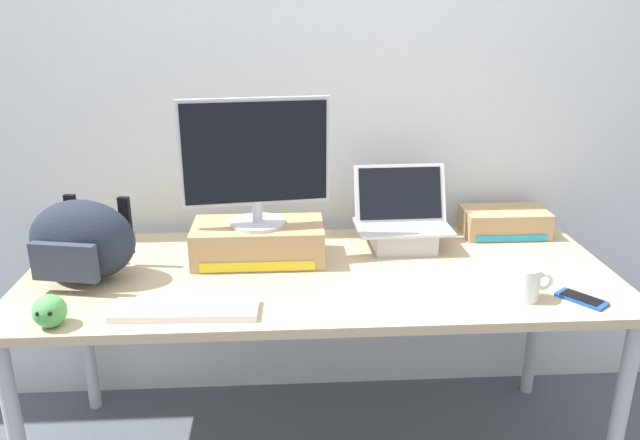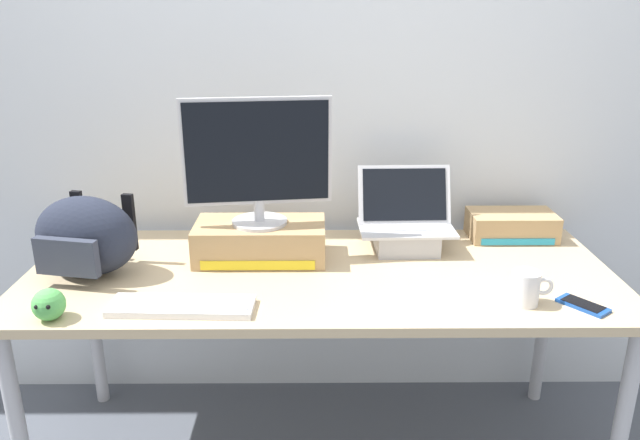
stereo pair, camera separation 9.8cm
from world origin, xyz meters
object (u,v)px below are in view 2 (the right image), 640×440
coffee_mug (526,288)px  plush_toy (49,304)px  external_keyboard (182,306)px  cell_phone (583,305)px  messenger_backpack (86,236)px  toner_box_yellow (260,241)px  desktop_monitor (258,160)px  open_laptop (405,231)px  toner_box_cyan (511,225)px

coffee_mug → plush_toy: size_ratio=1.35×
external_keyboard → cell_phone: external_keyboard is taller
messenger_backpack → toner_box_yellow: bearing=24.7°
desktop_monitor → external_keyboard: 0.55m
toner_box_yellow → open_laptop: bearing=9.6°
external_keyboard → coffee_mug: 1.02m
open_laptop → cell_phone: size_ratio=2.25×
messenger_backpack → coffee_mug: (1.37, -0.23, -0.08)m
open_laptop → cell_phone: 0.66m
external_keyboard → coffee_mug: bearing=3.8°
plush_toy → toner_box_yellow: bearing=38.5°
desktop_monitor → plush_toy: bearing=-148.7°
open_laptop → plush_toy: size_ratio=3.71×
open_laptop → plush_toy: bearing=-155.2°
messenger_backpack → cell_phone: (1.54, -0.25, -0.13)m
desktop_monitor → open_laptop: size_ratio=1.45×
toner_box_yellow → coffee_mug: size_ratio=3.61×
plush_toy → desktop_monitor: bearing=38.4°
toner_box_yellow → plush_toy: toner_box_yellow is taller
messenger_backpack → coffee_mug: bearing=1.9°
toner_box_yellow → desktop_monitor: bearing=-80.2°
coffee_mug → toner_box_yellow: bearing=156.2°
desktop_monitor → toner_box_cyan: desktop_monitor is taller
toner_box_cyan → coffee_mug: bearing=-102.7°
open_laptop → external_keyboard: open_laptop is taller
open_laptop → coffee_mug: 0.54m
desktop_monitor → toner_box_yellow: bearing=92.6°
desktop_monitor → plush_toy: (-0.56, -0.44, -0.31)m
open_laptop → cell_phone: (0.46, -0.47, -0.06)m
desktop_monitor → toner_box_cyan: size_ratio=1.56×
desktop_monitor → cell_phone: desktop_monitor is taller
plush_toy → toner_box_cyan: size_ratio=0.29×
open_laptop → external_keyboard: (-0.72, -0.48, -0.05)m
open_laptop → messenger_backpack: size_ratio=0.91×
open_laptop → toner_box_cyan: (0.42, 0.11, -0.02)m
cell_phone → plush_toy: plush_toy is taller
external_keyboard → messenger_backpack: bearing=146.1°
cell_phone → plush_toy: 1.55m
coffee_mug → plush_toy: (-1.38, -0.08, -0.01)m
desktop_monitor → external_keyboard: bearing=-124.4°
external_keyboard → coffee_mug: coffee_mug is taller
toner_box_yellow → cell_phone: 1.06m
messenger_backpack → toner_box_cyan: messenger_backpack is taller
toner_box_yellow → external_keyboard: 0.44m
coffee_mug → toner_box_cyan: bearing=77.3°
plush_toy → toner_box_cyan: bearing=23.0°
coffee_mug → toner_box_cyan: size_ratio=0.39×
cell_phone → open_laptop: bearing=96.1°
coffee_mug → open_laptop: bearing=123.4°
plush_toy → open_laptop: bearing=26.3°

